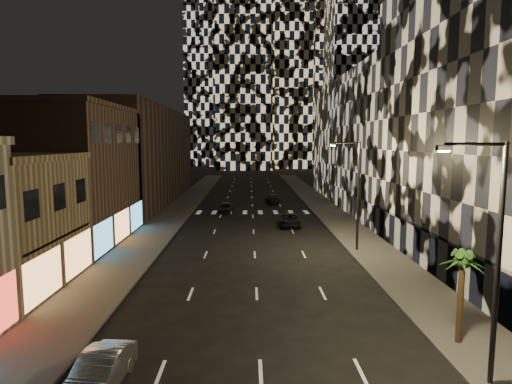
{
  "coord_description": "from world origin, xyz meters",
  "views": [
    {
      "loc": [
        -0.44,
        -4.96,
        9.14
      ],
      "look_at": [
        -0.01,
        21.69,
        6.0
      ],
      "focal_mm": 30.0,
      "sensor_mm": 36.0,
      "label": 1
    }
  ],
  "objects_px": {
    "car_dark_midlane": "(226,208)",
    "palm_tree": "(462,267)",
    "car_silver_parked": "(99,373)",
    "car_dark_oncoming": "(273,198)",
    "streetlight_near": "(492,247)",
    "car_dark_rightlane": "(290,220)",
    "streetlight_far": "(356,188)"
  },
  "relations": [
    {
      "from": "car_dark_midlane",
      "to": "palm_tree",
      "type": "relative_size",
      "value": 0.96
    },
    {
      "from": "car_silver_parked",
      "to": "car_dark_oncoming",
      "type": "relative_size",
      "value": 0.89
    },
    {
      "from": "car_silver_parked",
      "to": "car_dark_oncoming",
      "type": "xyz_separation_m",
      "value": [
        9.14,
        48.48,
        -0.01
      ]
    },
    {
      "from": "streetlight_near",
      "to": "car_silver_parked",
      "type": "distance_m",
      "value": 15.07
    },
    {
      "from": "car_silver_parked",
      "to": "car_dark_oncoming",
      "type": "distance_m",
      "value": 49.33
    },
    {
      "from": "car_dark_oncoming",
      "to": "car_dark_rightlane",
      "type": "bearing_deg",
      "value": 88.07
    },
    {
      "from": "streetlight_near",
      "to": "streetlight_far",
      "type": "height_order",
      "value": "same"
    },
    {
      "from": "streetlight_near",
      "to": "car_dark_oncoming",
      "type": "bearing_deg",
      "value": 96.12
    },
    {
      "from": "streetlight_far",
      "to": "palm_tree",
      "type": "bearing_deg",
      "value": -87.79
    },
    {
      "from": "palm_tree",
      "to": "car_dark_rightlane",
      "type": "bearing_deg",
      "value": 100.38
    },
    {
      "from": "streetlight_near",
      "to": "car_silver_parked",
      "type": "relative_size",
      "value": 2.15
    },
    {
      "from": "streetlight_far",
      "to": "car_silver_parked",
      "type": "bearing_deg",
      "value": -125.58
    },
    {
      "from": "streetlight_far",
      "to": "car_dark_rightlane",
      "type": "distance_m",
      "value": 12.36
    },
    {
      "from": "palm_tree",
      "to": "streetlight_near",
      "type": "bearing_deg",
      "value": -101.1
    },
    {
      "from": "streetlight_near",
      "to": "car_dark_rightlane",
      "type": "relative_size",
      "value": 1.84
    },
    {
      "from": "streetlight_far",
      "to": "car_dark_midlane",
      "type": "relative_size",
      "value": 2.21
    },
    {
      "from": "car_dark_oncoming",
      "to": "car_dark_rightlane",
      "type": "relative_size",
      "value": 0.97
    },
    {
      "from": "streetlight_far",
      "to": "car_dark_oncoming",
      "type": "distance_m",
      "value": 29.29
    },
    {
      "from": "car_dark_midlane",
      "to": "palm_tree",
      "type": "distance_m",
      "value": 38.53
    },
    {
      "from": "streetlight_near",
      "to": "palm_tree",
      "type": "height_order",
      "value": "streetlight_near"
    },
    {
      "from": "streetlight_near",
      "to": "car_dark_oncoming",
      "type": "relative_size",
      "value": 1.91
    },
    {
      "from": "car_dark_rightlane",
      "to": "streetlight_far",
      "type": "bearing_deg",
      "value": -63.35
    },
    {
      "from": "car_silver_parked",
      "to": "palm_tree",
      "type": "relative_size",
      "value": 0.99
    },
    {
      "from": "streetlight_far",
      "to": "car_dark_oncoming",
      "type": "xyz_separation_m",
      "value": [
        -5.19,
        28.44,
        -4.67
      ]
    },
    {
      "from": "streetlight_far",
      "to": "car_dark_oncoming",
      "type": "height_order",
      "value": "streetlight_far"
    },
    {
      "from": "palm_tree",
      "to": "car_dark_midlane",
      "type": "bearing_deg",
      "value": 108.99
    },
    {
      "from": "car_dark_midlane",
      "to": "palm_tree",
      "type": "height_order",
      "value": "palm_tree"
    },
    {
      "from": "streetlight_near",
      "to": "palm_tree",
      "type": "distance_m",
      "value": 3.76
    },
    {
      "from": "streetlight_near",
      "to": "streetlight_far",
      "type": "xyz_separation_m",
      "value": [
        0.0,
        20.0,
        0.0
      ]
    },
    {
      "from": "car_dark_rightlane",
      "to": "palm_tree",
      "type": "distance_m",
      "value": 27.91
    },
    {
      "from": "car_silver_parked",
      "to": "car_dark_rightlane",
      "type": "height_order",
      "value": "car_silver_parked"
    },
    {
      "from": "car_dark_oncoming",
      "to": "palm_tree",
      "type": "bearing_deg",
      "value": 92.75
    }
  ]
}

